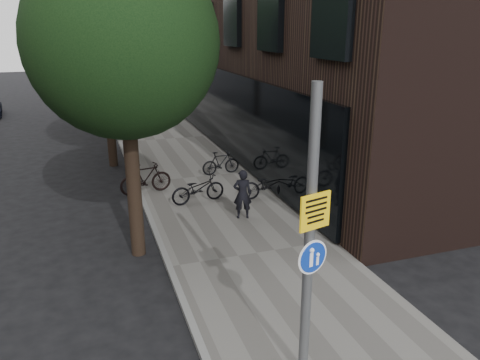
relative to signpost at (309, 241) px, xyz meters
name	(u,v)px	position (x,y,z in m)	size (l,w,h in m)	color
ground	(306,336)	(0.55, 0.99, -2.56)	(120.00, 120.00, 0.00)	black
sidewalk	(196,178)	(0.80, 10.99, -2.50)	(4.50, 60.00, 0.12)	#63605B
curb_edge	(137,184)	(-1.45, 10.99, -2.50)	(0.15, 60.00, 0.13)	slate
street_tree_near	(126,51)	(-1.98, 5.63, 2.55)	(4.40, 4.40, 7.50)	black
street_tree_mid	(104,40)	(-1.98, 14.13, 2.55)	(5.00, 5.00, 7.80)	black
street_tree_far	(95,35)	(-1.98, 23.13, 2.55)	(5.00, 5.00, 7.80)	black
signpost	(309,241)	(0.00, 0.00, 0.00)	(0.55, 0.17, 4.83)	#595B5E
pedestrian	(242,194)	(1.21, 6.62, -1.68)	(0.55, 0.36, 1.52)	black
parked_bike_facade_near	(268,185)	(2.55, 7.89, -1.96)	(0.64, 1.82, 0.96)	black
parked_bike_facade_far	(221,163)	(1.83, 11.02, -1.99)	(0.43, 1.51, 0.91)	black
parked_bike_curb_near	(198,188)	(0.25, 8.31, -1.96)	(0.63, 1.82, 0.96)	black
parked_bike_curb_far	(146,178)	(-1.25, 9.75, -1.90)	(0.51, 1.81, 1.09)	black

